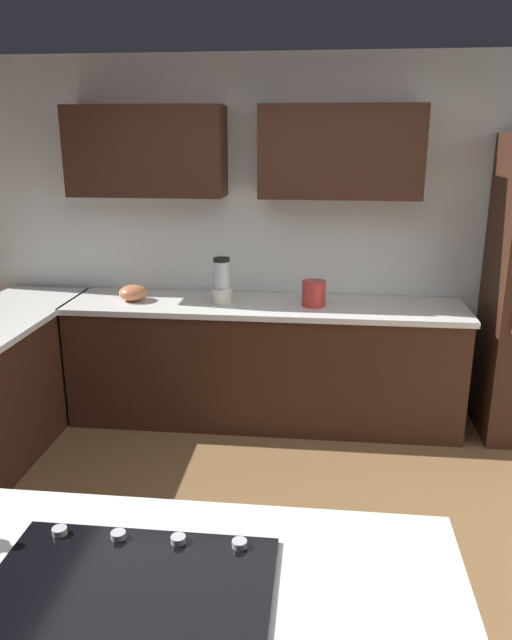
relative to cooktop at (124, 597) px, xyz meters
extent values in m
plane|color=brown|center=(-0.18, -1.19, -0.91)|extent=(14.00, 14.00, 0.00)
cube|color=silver|center=(-0.18, -3.29, 0.39)|extent=(6.00, 0.10, 2.60)
cube|color=#381E14|center=(-0.58, -3.07, 1.03)|extent=(1.10, 0.34, 0.62)
cube|color=#381E14|center=(0.77, -3.07, 1.03)|extent=(1.10, 0.34, 0.62)
cube|color=#381E14|center=(-0.08, -2.91, -0.48)|extent=(2.80, 0.60, 0.86)
cube|color=silver|center=(-0.08, -2.91, -0.03)|extent=(2.84, 0.64, 0.04)
cube|color=silver|center=(0.00, 0.01, -0.03)|extent=(1.81, 0.92, 0.04)
cube|color=black|center=(0.00, 0.01, 0.00)|extent=(0.76, 0.56, 0.01)
cylinder|color=#B2B2B7|center=(-0.27, -0.22, 0.02)|extent=(0.04, 0.04, 0.02)
cylinder|color=#B2B2B7|center=(-0.09, -0.22, 0.02)|extent=(0.04, 0.04, 0.02)
cylinder|color=#B2B2B7|center=(0.09, -0.22, 0.02)|extent=(0.04, 0.04, 0.02)
cylinder|color=#B2B2B7|center=(0.27, -0.22, 0.02)|extent=(0.04, 0.04, 0.02)
cylinder|color=beige|center=(0.22, -2.89, 0.05)|extent=(0.15, 0.15, 0.11)
cylinder|color=silver|center=(0.22, -2.89, 0.20)|extent=(0.11, 0.11, 0.19)
cylinder|color=black|center=(0.22, -2.89, 0.31)|extent=(0.12, 0.12, 0.03)
ellipsoid|color=#CC724C|center=(0.87, -2.89, 0.05)|extent=(0.21, 0.21, 0.11)
cylinder|color=red|center=(-0.43, -2.89, 0.08)|extent=(0.17, 0.17, 0.18)
camera|label=1|loc=(-0.48, 1.25, 1.14)|focal=34.15mm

